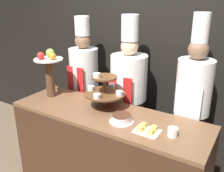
% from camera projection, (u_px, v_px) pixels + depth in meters
% --- Properties ---
extents(wall_back, '(10.00, 0.06, 2.80)m').
position_uv_depth(wall_back, '(148.00, 48.00, 2.98)').
color(wall_back, black).
rests_on(wall_back, ground_plane).
extents(buffet_counter, '(1.98, 0.63, 0.91)m').
position_uv_depth(buffet_counter, '(107.00, 153.00, 2.57)').
color(buffet_counter, '#422819').
rests_on(buffet_counter, ground_plane).
extents(tiered_stand, '(0.41, 0.41, 0.37)m').
position_uv_depth(tiered_stand, '(105.00, 91.00, 2.48)').
color(tiered_stand, brown).
rests_on(tiered_stand, buffet_counter).
extents(fruit_pedestal, '(0.31, 0.31, 0.53)m').
position_uv_depth(fruit_pedestal, '(49.00, 69.00, 2.72)').
color(fruit_pedestal, brown).
rests_on(fruit_pedestal, buffet_counter).
extents(cake_round, '(0.22, 0.22, 0.07)m').
position_uv_depth(cake_round, '(122.00, 118.00, 2.24)').
color(cake_round, white).
rests_on(cake_round, buffet_counter).
extents(cup_white, '(0.08, 0.08, 0.07)m').
position_uv_depth(cup_white, '(173.00, 132.00, 2.01)').
color(cup_white, white).
rests_on(cup_white, buffet_counter).
extents(cake_square_tray, '(0.21, 0.17, 0.05)m').
position_uv_depth(cake_square_tray, '(147.00, 130.00, 2.08)').
color(cake_square_tray, white).
rests_on(cake_square_tray, buffet_counter).
extents(chef_left, '(0.36, 0.36, 1.76)m').
position_uv_depth(chef_left, '(84.00, 81.00, 3.16)').
color(chef_left, '#38332D').
rests_on(chef_left, ground_plane).
extents(chef_center_left, '(0.41, 0.41, 1.81)m').
position_uv_depth(chef_center_left, '(128.00, 91.00, 2.84)').
color(chef_center_left, '#38332D').
rests_on(chef_center_left, ground_plane).
extents(chef_center_right, '(0.35, 0.35, 1.85)m').
position_uv_depth(chef_center_right, '(192.00, 102.00, 2.48)').
color(chef_center_right, '#28282D').
rests_on(chef_center_right, ground_plane).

